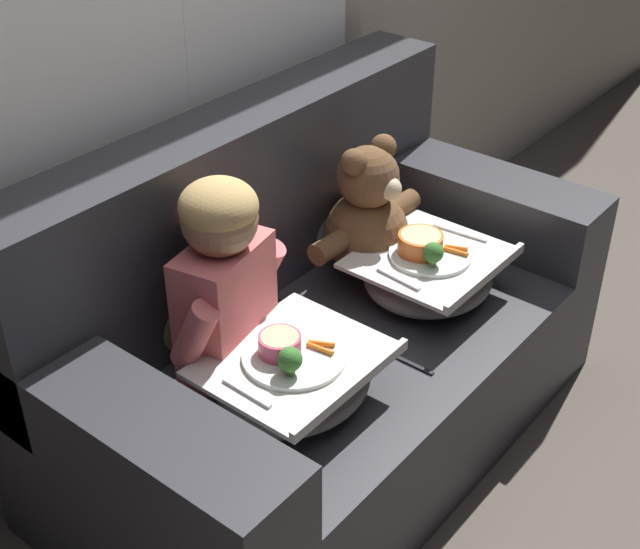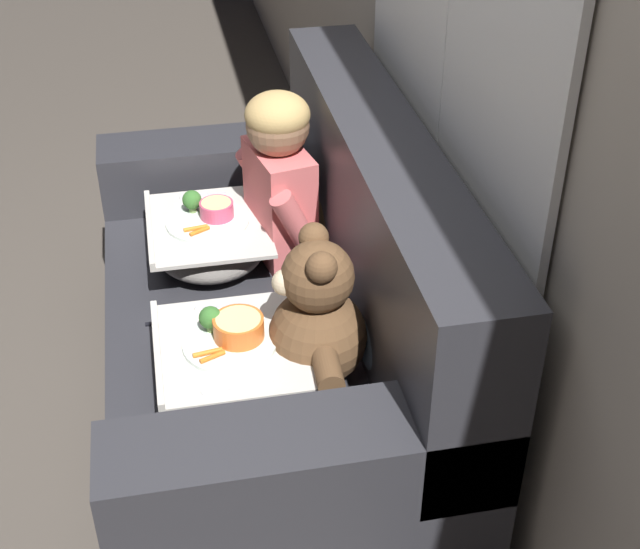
# 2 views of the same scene
# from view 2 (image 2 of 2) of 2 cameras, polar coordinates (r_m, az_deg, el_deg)

# --- Properties ---
(ground_plane) EXTENTS (14.00, 14.00, 0.00)m
(ground_plane) POSITION_cam_2_polar(r_m,az_deg,el_deg) (2.78, -3.33, -9.07)
(ground_plane) COLOR #4C443D
(couch) EXTENTS (1.61, 0.88, 0.93)m
(couch) POSITION_cam_2_polar(r_m,az_deg,el_deg) (2.57, -1.96, -3.43)
(couch) COLOR #2D2D33
(couch) RESTS_ON ground_plane
(throw_pillow_behind_child) EXTENTS (0.32, 0.15, 0.33)m
(throw_pillow_behind_child) POSITION_cam_2_polar(r_m,az_deg,el_deg) (2.71, 0.85, 4.50)
(throw_pillow_behind_child) COLOR #898456
(throw_pillow_behind_child) RESTS_ON couch
(throw_pillow_behind_teddy) EXTENTS (0.29, 0.14, 0.30)m
(throw_pillow_behind_teddy) POSITION_cam_2_polar(r_m,az_deg,el_deg) (2.24, 3.96, -2.88)
(throw_pillow_behind_teddy) COLOR slate
(throw_pillow_behind_teddy) RESTS_ON couch
(child_figure) EXTENTS (0.39, 0.21, 0.53)m
(child_figure) POSITION_cam_2_polar(r_m,az_deg,el_deg) (2.62, -2.66, 6.73)
(child_figure) COLOR #DB6666
(child_figure) RESTS_ON couch
(teddy_bear) EXTENTS (0.44, 0.31, 0.41)m
(teddy_bear) POSITION_cam_2_polar(r_m,az_deg,el_deg) (2.19, -0.30, -2.94)
(teddy_bear) COLOR brown
(teddy_bear) RESTS_ON couch
(lap_tray_child) EXTENTS (0.42, 0.36, 0.21)m
(lap_tray_child) POSITION_cam_2_polar(r_m,az_deg,el_deg) (2.71, -7.13, 2.24)
(lap_tray_child) COLOR slate
(lap_tray_child) RESTS_ON child_figure
(lap_tray_teddy) EXTENTS (0.40, 0.37, 0.21)m
(lap_tray_teddy) POSITION_cam_2_polar(r_m,az_deg,el_deg) (2.24, -5.71, -5.60)
(lap_tray_teddy) COLOR slate
(lap_tray_teddy) RESTS_ON teddy_bear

